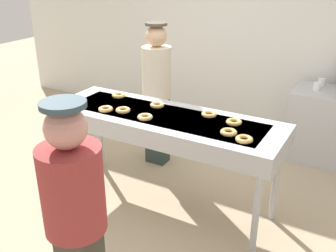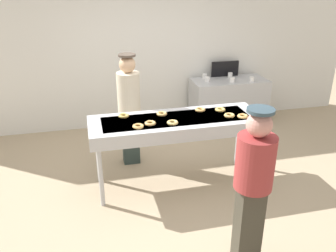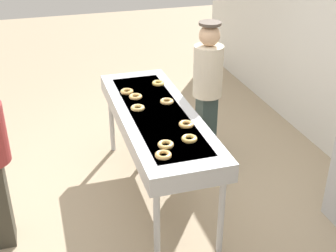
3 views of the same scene
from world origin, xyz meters
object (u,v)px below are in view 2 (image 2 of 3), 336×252
Objects in this scene: worker_baker at (129,104)px; customer_waiting at (253,180)px; glazed_donut_7 at (138,126)px; glazed_donut_2 at (173,123)px; glazed_donut_0 at (150,123)px; glazed_donut_5 at (162,114)px; glazed_donut_8 at (243,116)px; paper_cup_2 at (252,79)px; prep_counter at (228,102)px; paper_cup_3 at (232,80)px; paper_cup_4 at (230,75)px; menu_display at (225,69)px; paper_cup_0 at (207,79)px; glazed_donut_6 at (200,110)px; glazed_donut_3 at (220,110)px; glazed_donut_1 at (229,115)px; glazed_donut_4 at (124,116)px; paper_cup_1 at (205,76)px; fryer_conveyor at (176,125)px.

worker_baker is 1.02× the size of customer_waiting.
glazed_donut_2 is at bearing 1.97° from glazed_donut_7.
worker_baker is at bearing 89.11° from glazed_donut_7.
glazed_donut_0 and glazed_donut_5 have the same top height.
glazed_donut_8 reaches higher than paper_cup_2.
paper_cup_2 is at bearing 36.07° from glazed_donut_5.
worker_baker is at bearing 99.26° from customer_waiting.
prep_counter is 0.50m from paper_cup_3.
menu_display is (-0.07, 0.11, 0.10)m from paper_cup_4.
glazed_donut_7 reaches higher than paper_cup_0.
glazed_donut_6 is 2.04m from prep_counter.
worker_baker reaches higher than paper_cup_0.
customer_waiting is (-0.32, -1.65, -0.04)m from glazed_donut_3.
worker_baker reaches higher than glazed_donut_1.
paper_cup_2 is at bearing -54.70° from menu_display.
glazed_donut_1 and glazed_donut_4 have the same top height.
glazed_donut_4 is 1.00× the size of glazed_donut_8.
prep_counter is at bearing -113.32° from paper_cup_4.
glazed_donut_6 is 1.51× the size of paper_cup_3.
glazed_donut_8 is 1.51× the size of paper_cup_3.
glazed_donut_4 is 1.51× the size of paper_cup_4.
glazed_donut_8 is 2.24m from paper_cup_4.
worker_baker is at bearing -141.68° from paper_cup_1.
customer_waiting reaches higher than glazed_donut_5.
glazed_donut_3 is at bearing 164.77° from worker_baker.
paper_cup_0 is 1.00× the size of paper_cup_3.
customer_waiting reaches higher than glazed_donut_6.
paper_cup_4 is at bearing 59.81° from customer_waiting.
worker_baker reaches higher than paper_cup_2.
glazed_donut_4 is 2.81m from paper_cup_4.
glazed_donut_3 is 0.26× the size of menu_display.
fryer_conveyor is at bearing -120.44° from paper_cup_0.
glazed_donut_5 is at bearing -123.80° from paper_cup_1.
paper_cup_2 is at bearing 42.60° from glazed_donut_2.
glazed_donut_5 is 0.08× the size of worker_baker.
prep_counter is (2.13, 1.59, -0.55)m from glazed_donut_4.
glazed_donut_4 is 1.99m from customer_waiting.
paper_cup_4 is at bearing 19.17° from paper_cup_0.
customer_waiting is 3.46m from paper_cup_2.
fryer_conveyor is at bearing -17.14° from glazed_donut_4.
prep_counter is 15.17× the size of paper_cup_4.
glazed_donut_4 is at bearing -141.53° from paper_cup_4.
glazed_donut_8 reaches higher than paper_cup_1.
paper_cup_2 and paper_cup_4 have the same top height.
glazed_donut_1 is at bearing 0.82° from glazed_donut_0.
glazed_donut_4 and glazed_donut_8 have the same top height.
glazed_donut_4 is at bearing 174.30° from glazed_donut_5.
glazed_donut_8 is at bearing -56.31° from glazed_donut_3.
fryer_conveyor is at bearing 19.10° from glazed_donut_7.
paper_cup_1 is (0.68, 1.79, -0.07)m from glazed_donut_6.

